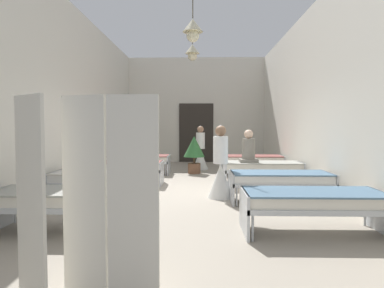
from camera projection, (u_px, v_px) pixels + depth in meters
name	position (u px, v px, depth m)	size (l,w,h in m)	color
ground_plane	(192.00, 194.00, 7.47)	(6.14, 13.53, 0.10)	#9E9384
room_shell	(193.00, 99.00, 8.61)	(5.94, 13.13, 4.27)	silver
bed_left_row_0	(62.00, 200.00, 4.64)	(1.90, 0.84, 0.57)	#B7BCC1
bed_right_row_0	(313.00, 201.00, 4.55)	(1.90, 0.84, 0.57)	#B7BCC1
bed_left_row_1	(102.00, 179.00, 6.54)	(1.90, 0.84, 0.57)	#B7BCC1
bed_right_row_1	(280.00, 179.00, 6.45)	(1.90, 0.84, 0.57)	#B7BCC1
bed_left_row_2	(125.00, 167.00, 8.44)	(1.90, 0.84, 0.57)	#B7BCC1
bed_right_row_2	(262.00, 167.00, 8.34)	(1.90, 0.84, 0.57)	#B7BCC1
bed_left_row_3	(139.00, 160.00, 10.33)	(1.90, 0.84, 0.57)	#B7BCC1
bed_right_row_3	(251.00, 160.00, 10.24)	(1.90, 0.84, 0.57)	#B7BCC1
nurse_near_aisle	(200.00, 154.00, 11.48)	(0.52, 0.52, 1.49)	white
nurse_mid_aisle	(221.00, 172.00, 6.83)	(0.52, 0.52, 1.49)	white
patient_seated_primary	(248.00, 150.00, 8.30)	(0.44, 0.44, 0.80)	slate
potted_plant	(194.00, 150.00, 10.42)	(0.66, 0.66, 1.16)	brown
privacy_screen	(83.00, 199.00, 2.75)	(1.23, 0.28, 1.70)	silver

